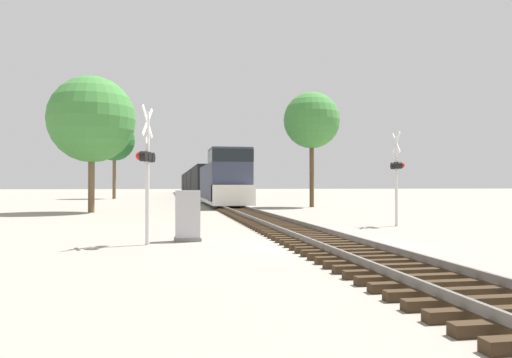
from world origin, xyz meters
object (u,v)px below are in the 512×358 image
Objects in this scene: crossing_signal_near at (146,162)px; relay_cabinet at (188,216)px; crossing_signal_far at (397,169)px; tree_far_right at (92,120)px; tree_mid_background at (312,121)px; tree_deep_background at (114,141)px; freight_train at (198,183)px.

relay_cabinet is at bearing 137.21° from crossing_signal_near.
tree_far_right is at bearing 53.09° from crossing_signal_far.
crossing_signal_far is at bearing -42.31° from tree_far_right.
tree_mid_background is 0.92× the size of tree_deep_background.
tree_deep_background is (-11.31, -11.91, 5.28)m from freight_train.
tree_far_right is (-5.45, 17.39, 5.17)m from relay_cabinet.
tree_mid_background is at bearing 64.66° from relay_cabinet.
tree_deep_background reaches higher than crossing_signal_far.
tree_far_right is 0.87× the size of tree_deep_background.
tree_mid_background is at bearing 17.77° from tree_far_right.
tree_deep_background is (-7.37, 49.61, 6.59)m from relay_cabinet.
freight_train is 57.58m from crossing_signal_far.
crossing_signal_near is 2.20m from relay_cabinet.
relay_cabinet is 0.18× the size of tree_far_right.
tree_mid_background is (6.75, -38.96, 4.81)m from freight_train.
relay_cabinet is at bearing 120.12° from crossing_signal_far.
freight_train reaches higher than crossing_signal_near.
tree_mid_background is at bearing -56.29° from tree_deep_background.
freight_train is 17.25m from tree_deep_background.
tree_far_right is (-4.21, 18.14, 3.51)m from crossing_signal_near.
tree_far_right reaches higher than crossing_signal_far.
crossing_signal_near is 50.98m from tree_deep_background.
crossing_signal_near reaches higher than relay_cabinet.
relay_cabinet is 18.94m from tree_far_right.
crossing_signal_far is 10.12m from relay_cabinet.
tree_mid_background is (1.62, 18.39, 4.48)m from crossing_signal_far.
tree_far_right is at bearing -162.23° from tree_mid_background.
crossing_signal_near is 0.45× the size of tree_mid_background.
tree_deep_background is at bearing 93.41° from tree_far_right.
relay_cabinet is at bearing -81.55° from tree_deep_background.
freight_train is at bearing -168.89° from crossing_signal_near.
tree_mid_background is at bearing 168.78° from crossing_signal_near.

